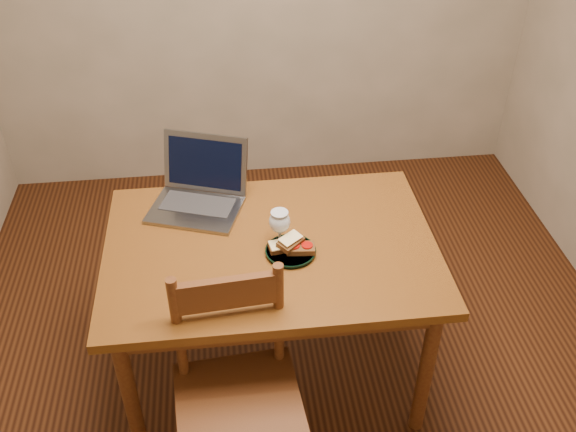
{
  "coord_description": "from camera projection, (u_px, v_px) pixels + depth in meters",
  "views": [
    {
      "loc": [
        -0.26,
        -2.0,
        2.36
      ],
      "look_at": [
        -0.02,
        0.02,
        0.8
      ],
      "focal_mm": 40.0,
      "sensor_mm": 36.0,
      "label": 1
    }
  ],
  "objects": [
    {
      "name": "sandwich_top",
      "position": [
        290.0,
        241.0,
        2.44
      ],
      "size": [
        0.12,
        0.11,
        0.03
      ],
      "primitive_type": null,
      "rotation": [
        0.0,
        0.0,
        0.75
      ],
      "color": "#381E0C",
      "rests_on": "plate"
    },
    {
      "name": "chair",
      "position": [
        237.0,
        388.0,
        2.25
      ],
      "size": [
        0.47,
        0.45,
        0.47
      ],
      "rotation": [
        0.0,
        0.0,
        0.08
      ],
      "color": "#451E0E",
      "rests_on": "floor"
    },
    {
      "name": "table",
      "position": [
        271.0,
        261.0,
        2.57
      ],
      "size": [
        1.3,
        0.9,
        0.74
      ],
      "color": "#43200B",
      "rests_on": "floor"
    },
    {
      "name": "plate",
      "position": [
        291.0,
        251.0,
        2.47
      ],
      "size": [
        0.2,
        0.2,
        0.02
      ],
      "primitive_type": "cylinder",
      "color": "black",
      "rests_on": "table"
    },
    {
      "name": "floor",
      "position": [
        294.0,
        354.0,
        3.04
      ],
      "size": [
        3.2,
        3.2,
        0.02
      ],
      "primitive_type": "cube",
      "color": "black",
      "rests_on": "ground"
    },
    {
      "name": "sandwich_tomato",
      "position": [
        301.0,
        247.0,
        2.45
      ],
      "size": [
        0.11,
        0.07,
        0.03
      ],
      "primitive_type": null,
      "rotation": [
        0.0,
        0.0,
        -0.09
      ],
      "color": "#381E0C",
      "rests_on": "plate"
    },
    {
      "name": "laptop",
      "position": [
        200.0,
        188.0,
        2.7
      ],
      "size": [
        0.46,
        0.44,
        0.27
      ],
      "rotation": [
        0.0,
        0.0,
        -0.33
      ],
      "color": "slate",
      "rests_on": "table"
    },
    {
      "name": "sandwich_cheese",
      "position": [
        282.0,
        246.0,
        2.46
      ],
      "size": [
        0.11,
        0.07,
        0.03
      ],
      "primitive_type": null,
      "rotation": [
        0.0,
        0.0,
        0.13
      ],
      "color": "#381E0C",
      "rests_on": "plate"
    },
    {
      "name": "milk_glass",
      "position": [
        280.0,
        228.0,
        2.47
      ],
      "size": [
        0.08,
        0.08,
        0.16
      ],
      "primitive_type": null,
      "color": "white",
      "rests_on": "table"
    }
  ]
}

